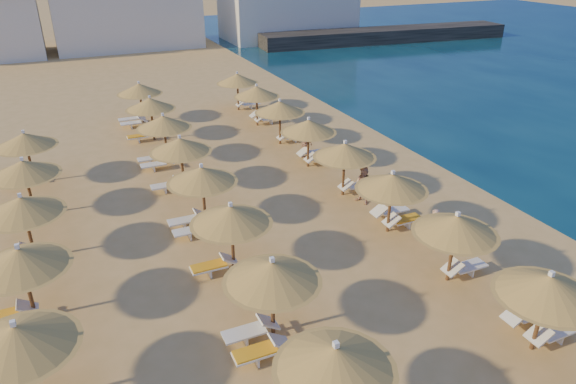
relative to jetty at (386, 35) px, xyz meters
name	(u,v)px	position (x,y,z in m)	size (l,w,h in m)	color
ground	(322,273)	(-28.35, -38.41, -0.75)	(220.00, 220.00, 0.00)	tan
jetty	(386,35)	(0.00, 0.00, 0.00)	(30.00, 4.00, 1.50)	black
hotel_blocks	(146,12)	(-25.72, 8.02, 2.95)	(50.05, 10.31, 8.10)	silver
parasol_row_east	(367,166)	(-24.61, -35.05, 1.38)	(2.85, 35.52, 2.64)	brown
parasol_row_west	(215,194)	(-31.09, -35.05, 1.38)	(2.85, 35.52, 2.64)	brown
parasol_row_inland	(22,231)	(-37.53, -35.05, 1.38)	(2.85, 21.00, 2.64)	brown
loungers	(254,230)	(-29.68, -35.16, -0.41)	(15.97, 33.24, 0.66)	white
beachgoer_a	(433,228)	(-23.71, -38.45, 0.02)	(0.56, 0.37, 1.53)	tan
beachgoer_c	(305,143)	(-24.21, -28.38, 0.03)	(0.92, 0.38, 1.57)	tan
beachgoer_b	(364,186)	(-24.23, -34.35, 0.11)	(0.83, 0.65, 1.72)	tan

